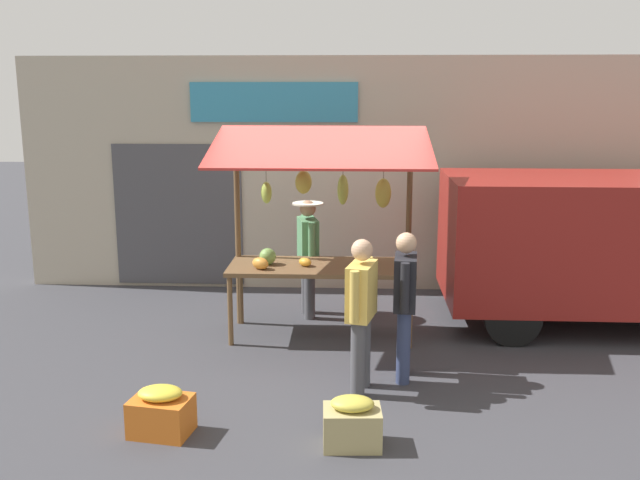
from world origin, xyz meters
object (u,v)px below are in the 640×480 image
shopper_in_striped_shirt (361,306)px  shopper_in_grey_tee (405,297)px  parked_van (611,238)px  market_stall (320,211)px  vendor_with_sunhat (308,249)px  produce_crate_near (161,412)px  produce_crate_side (352,423)px

shopper_in_striped_shirt → shopper_in_grey_tee: bearing=-39.1°
shopper_in_grey_tee → parked_van: 3.27m
market_stall → parked_van: bearing=-171.1°
shopper_in_striped_shirt → parked_van: size_ratio=0.35×
parked_van → vendor_with_sunhat: bearing=-2.0°
vendor_with_sunhat → shopper_in_striped_shirt: same height
parked_van → produce_crate_near: parked_van is taller
parked_van → produce_crate_side: (3.21, 3.31, -0.92)m
parked_van → market_stall: bearing=9.4°
produce_crate_side → shopper_in_grey_tee: bearing=-109.9°
vendor_with_sunhat → produce_crate_side: (-0.59, 3.47, -0.70)m
market_stall → produce_crate_near: 3.19m
market_stall → shopper_in_striped_shirt: 1.82m
produce_crate_near → shopper_in_grey_tee: bearing=-148.8°
produce_crate_near → shopper_in_striped_shirt: bearing=-150.6°
parked_van → shopper_in_striped_shirt: bearing=35.5°
market_stall → shopper_in_grey_tee: 1.72m
shopper_in_striped_shirt → vendor_with_sunhat: bearing=29.5°
vendor_with_sunhat → shopper_in_striped_shirt: bearing=3.0°
shopper_in_striped_shirt → produce_crate_near: size_ratio=2.74×
parked_van → produce_crate_side: parked_van is taller
market_stall → parked_van: size_ratio=0.57×
vendor_with_sunhat → shopper_in_grey_tee: (-1.11, 2.02, -0.02)m
market_stall → produce_crate_near: market_stall is taller
vendor_with_sunhat → shopper_in_grey_tee: bearing=16.1°
produce_crate_near → produce_crate_side: (-1.66, 0.13, 0.00)m
vendor_with_sunhat → produce_crate_side: vendor_with_sunhat is taller
shopper_in_striped_shirt → produce_crate_near: 2.11m
produce_crate_side → produce_crate_near: bearing=-4.6°
produce_crate_side → market_stall: bearing=-81.8°
vendor_with_sunhat → shopper_in_grey_tee: same height
produce_crate_near → produce_crate_side: 1.66m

